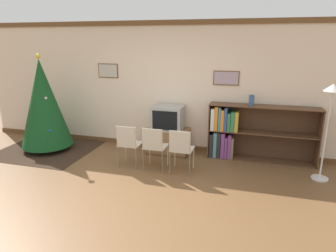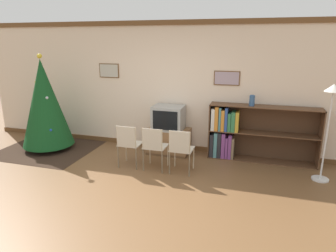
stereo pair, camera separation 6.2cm
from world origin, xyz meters
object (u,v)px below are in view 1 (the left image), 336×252
christmas_tree (44,103)px  folding_chair_right (181,148)px  vase (251,100)px  folding_chair_center (154,146)px  folding_chair_left (128,143)px  bookshelf (239,133)px  standing_lamp (330,107)px  tv_console (168,141)px  television (168,118)px

christmas_tree → folding_chair_right: 3.17m
vase → folding_chair_center: bearing=-148.7°
folding_chair_left → folding_chair_center: same height
folding_chair_left → folding_chair_right: size_ratio=1.00×
christmas_tree → bookshelf: (4.04, 0.61, -0.48)m
bookshelf → vase: 0.70m
folding_chair_left → folding_chair_center: bearing=0.0°
standing_lamp → folding_chair_right: bearing=-169.7°
tv_console → folding_chair_center: (0.00, -0.93, 0.21)m
christmas_tree → standing_lamp: 5.46m
standing_lamp → television: bearing=170.2°
christmas_tree → folding_chair_left: size_ratio=2.49×
christmas_tree → television: bearing=11.1°
folding_chair_left → folding_chair_center: 0.50m
folding_chair_right → vase: vase is taller
television → bookshelf: 1.47m
standing_lamp → folding_chair_center: bearing=-171.5°
vase → television: bearing=-177.6°
tv_console → bookshelf: 1.48m
television → bookshelf: size_ratio=0.30×
christmas_tree → folding_chair_right: (3.09, -0.42, -0.55)m
tv_console → vase: 1.89m
christmas_tree → tv_console: 2.75m
folding_chair_left → folding_chair_right: (1.00, 0.00, 0.00)m
television → folding_chair_center: size_ratio=0.76×
television → vase: bearing=2.4°
folding_chair_right → standing_lamp: size_ratio=0.50×
christmas_tree → vase: 4.27m
christmas_tree → television: 2.65m
folding_chair_center → vase: 2.05m
folding_chair_center → folding_chair_right: (0.50, 0.00, 0.00)m
tv_console → christmas_tree: bearing=-168.9°
tv_console → bookshelf: bookshelf is taller
folding_chair_right → bookshelf: bookshelf is taller
tv_console → television: 0.51m
tv_console → television: (-0.00, -0.00, 0.51)m
television → christmas_tree: bearing=-168.9°
television → vase: 1.69m
folding_chair_left → television: bearing=61.6°
folding_chair_center → folding_chair_right: size_ratio=1.00×
folding_chair_right → vase: (1.13, 0.99, 0.74)m
folding_chair_right → christmas_tree: bearing=172.3°
television → folding_chair_left: television is taller
christmas_tree → standing_lamp: christmas_tree is taller
television → folding_chair_center: television is taller
tv_console → folding_chair_left: folding_chair_left is taller
tv_console → vase: size_ratio=4.17×
folding_chair_center → folding_chair_right: same height
tv_console → folding_chair_center: 0.95m
tv_console → folding_chair_left: (-0.50, -0.93, 0.21)m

